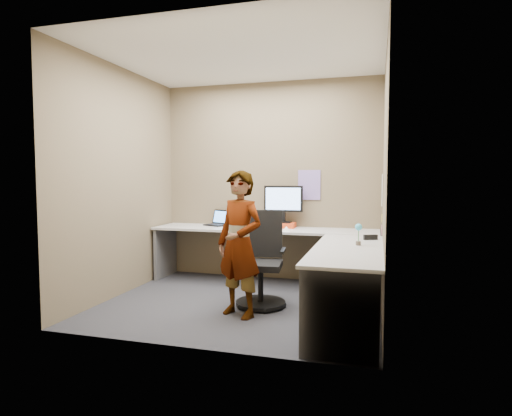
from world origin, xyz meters
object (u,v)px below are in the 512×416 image
(desk, at_px, (287,247))
(office_chair, at_px, (261,267))
(monitor, at_px, (283,201))
(person, at_px, (240,244))

(desk, xyz_separation_m, office_chair, (-0.21, -0.37, -0.17))
(desk, bearing_deg, monitor, 105.47)
(office_chair, bearing_deg, desk, 53.53)
(desk, distance_m, monitor, 0.94)
(desk, distance_m, office_chair, 0.46)
(desk, xyz_separation_m, person, (-0.32, -0.78, 0.15))
(desk, distance_m, person, 0.86)
(desk, height_order, monitor, monitor)
(office_chair, height_order, person, person)
(monitor, distance_m, person, 1.59)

